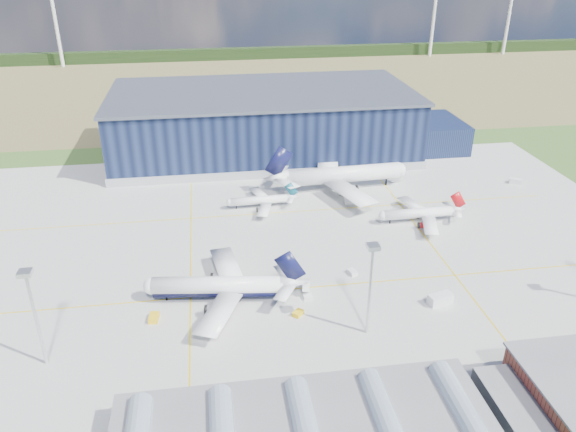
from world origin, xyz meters
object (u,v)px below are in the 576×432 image
object	(u,v)px
airstair	(306,288)
car_b	(350,390)
gse_van_a	(440,299)
light_mast_center	(371,275)
airliner_red	(419,208)
gse_cart_b	(333,183)
airliner_navy	(217,277)
gse_tug_c	(415,214)
airliner_regional	(259,196)
light_mast_west	(32,303)
gse_tug_b	(298,313)
gse_cart_a	(352,272)
gse_van_b	(516,181)
airliner_widebody	(343,167)
hangar	(269,125)
gse_tug_a	(154,318)

from	to	relation	value
airstair	car_b	size ratio (longest dim) A/B	1.25
gse_van_a	light_mast_center	bearing A→B (deg)	96.52
airliner_red	airstair	world-z (taller)	airliner_red
airliner_red	gse_cart_b	distance (m)	39.22
airliner_navy	gse_cart_b	world-z (taller)	airliner_navy
gse_van_a	gse_tug_c	world-z (taller)	gse_van_a
airliner_red	car_b	xyz separation A→B (m)	(-39.71, -69.78, -4.17)
light_mast_center	car_b	size ratio (longest dim) A/B	6.56
airliner_regional	light_mast_west	bearing A→B (deg)	51.77
gse_tug_b	car_b	size ratio (longest dim) A/B	0.77
airliner_navy	gse_tug_c	size ratio (longest dim) A/B	11.88
gse_cart_a	gse_van_b	world-z (taller)	gse_van_b
light_mast_center	airliner_red	xyz separation A→B (m)	(31.25, 51.78, -10.69)
gse_van_b	gse_cart_b	size ratio (longest dim) A/B	1.55
gse_van_a	gse_cart_a	world-z (taller)	gse_van_a
light_mast_west	airliner_widebody	xyz separation A→B (m)	(83.78, 80.89, -6.79)
gse_tug_b	gse_van_b	xyz separation A→B (m)	(92.32, 67.43, 0.40)
hangar	gse_tug_a	size ratio (longest dim) A/B	41.99
gse_tug_c	airstair	world-z (taller)	airstair
airliner_red	airstair	size ratio (longest dim) A/B	6.62
car_b	gse_tug_a	bearing A→B (deg)	68.09
airliner_navy	gse_tug_c	world-z (taller)	airliner_navy
gse_tug_c	car_b	world-z (taller)	gse_tug_c
gse_van_b	gse_van_a	bearing A→B (deg)	169.15
car_b	gse_tug_b	bearing A→B (deg)	27.56
hangar	gse_tug_a	xyz separation A→B (m)	(-41.20, -112.95, -10.90)
light_mast_center	gse_tug_a	xyz separation A→B (m)	(-48.39, 11.85, -14.71)
gse_tug_c	light_mast_west	bearing A→B (deg)	-134.84
hangar	gse_tug_c	distance (m)	80.18
gse_van_b	airstair	bearing A→B (deg)	152.49
airliner_regional	gse_van_a	size ratio (longest dim) A/B	4.02
airliner_regional	gse_cart_b	bearing A→B (deg)	-153.19
gse_tug_b	gse_van_a	bearing A→B (deg)	42.05
gse_cart_a	airstair	world-z (taller)	airstair
gse_tug_a	car_b	distance (m)	49.85
light_mast_west	airliner_regional	size ratio (longest dim) A/B	0.93
light_mast_center	gse_van_b	distance (m)	109.83
gse_van_a	gse_tug_c	bearing A→B (deg)	-28.10
airliner_navy	gse_cart_a	xyz separation A→B (m)	(36.05, 6.62, -6.06)
car_b	gse_tug_c	bearing A→B (deg)	-13.87
light_mast_west	car_b	world-z (taller)	light_mast_west
airliner_navy	gse_van_b	world-z (taller)	airliner_navy
light_mast_center	gse_van_b	bearing A→B (deg)	44.36
light_mast_center	car_b	distance (m)	24.83
airliner_regional	gse_tug_a	bearing A→B (deg)	60.62
gse_tug_c	gse_cart_b	distance (m)	36.12
gse_cart_b	gse_van_a	bearing A→B (deg)	-120.87
gse_van_a	airstair	xyz separation A→B (m)	(-31.83, 9.44, 0.07)
gse_cart_b	gse_tug_a	bearing A→B (deg)	-167.15
gse_tug_a	car_b	size ratio (longest dim) A/B	0.98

